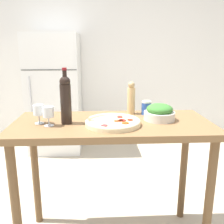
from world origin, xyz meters
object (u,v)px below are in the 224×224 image
wine_bottle (66,99)px  wine_glass_far (39,111)px  refrigerator (55,94)px  wine_glass_near (48,113)px  pepper_mill (131,99)px  homemade_pizza (113,122)px  salt_canister (146,108)px  salad_bowl (159,113)px

wine_bottle → wine_glass_far: wine_bottle is taller
refrigerator → wine_glass_far: 1.89m
refrigerator → wine_glass_near: 1.95m
wine_glass_near → pepper_mill: pepper_mill is taller
wine_glass_far → homemade_pizza: (0.48, -0.06, -0.07)m
refrigerator → pepper_mill: bearing=-62.6°
pepper_mill → salt_canister: bearing=-13.5°
salad_bowl → wine_bottle: bearing=-175.5°
wine_glass_near → salad_bowl: size_ratio=0.59×
salad_bowl → wine_glass_near: bearing=-172.4°
homemade_pizza → wine_bottle: bearing=170.8°
refrigerator → wine_bottle: 1.94m
refrigerator → pepper_mill: (0.85, -1.64, 0.25)m
salt_canister → homemade_pizza: bearing=-136.5°
wine_glass_far → homemade_pizza: bearing=-6.6°
wine_bottle → salt_canister: 0.61m
pepper_mill → salad_bowl: bearing=-46.0°
salt_canister → refrigerator: bearing=120.0°
wine_glass_far → salt_canister: 0.77m
wine_glass_far → pepper_mill: pepper_mill is taller
wine_bottle → salad_bowl: bearing=4.5°
wine_bottle → salad_bowl: wine_bottle is taller
wine_glass_near → salad_bowl: (0.73, 0.10, -0.03)m
wine_glass_far → salad_bowl: size_ratio=0.59×
wine_bottle → wine_glass_near: size_ratio=2.89×
salt_canister → wine_bottle: bearing=-160.2°
wine_glass_far → pepper_mill: 0.67m
refrigerator → wine_glass_far: size_ratio=12.82×
wine_bottle → wine_glass_near: wine_bottle is taller
wine_glass_near → pepper_mill: (0.56, 0.28, 0.03)m
wine_glass_near → salt_canister: (0.67, 0.25, -0.03)m
wine_glass_near → pepper_mill: size_ratio=0.52×
wine_glass_far → wine_glass_near: bearing=-37.4°
wine_glass_near → salad_bowl: bearing=7.6°
refrigerator → wine_glass_far: refrigerator is taller
homemade_pizza → pepper_mill: bearing=61.0°
refrigerator → salad_bowl: size_ratio=7.62×
pepper_mill → refrigerator: bearing=117.4°
wine_bottle → wine_glass_far: bearing=177.7°
wine_glass_near → salt_canister: wine_glass_near is taller
refrigerator → salad_bowl: (1.02, -1.82, 0.18)m
salad_bowl → homemade_pizza: bearing=-163.4°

